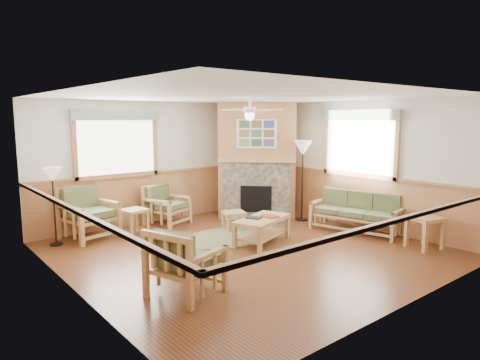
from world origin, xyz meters
TOP-DOWN VIEW (x-y plane):
  - floor at (0.00, 0.00)m, footprint 6.00×6.00m
  - ceiling at (0.00, 0.00)m, footprint 6.00×6.00m
  - wall_back at (0.00, 3.00)m, footprint 6.00×0.02m
  - wall_front at (0.00, -3.00)m, footprint 6.00×0.02m
  - wall_left at (-3.00, 0.00)m, footprint 0.02×6.00m
  - wall_right at (3.00, 0.00)m, footprint 0.02×6.00m
  - wainscot at (0.00, 0.00)m, footprint 6.00×6.00m
  - fireplace at (2.05, 2.05)m, footprint 3.11×3.11m
  - window_back at (-1.10, 2.96)m, footprint 1.90×0.16m
  - window_right at (2.96, -0.20)m, footprint 0.16×1.90m
  - ceiling_fan at (0.30, 0.30)m, footprint 1.59×1.59m
  - sofa at (2.55, -0.46)m, footprint 1.90×1.13m
  - armchair_back_left at (-1.90, 2.55)m, footprint 1.07×1.07m
  - armchair_back_right at (-0.17, 2.55)m, footprint 1.01×1.01m
  - armchair_left at (-1.87, -0.95)m, footprint 1.03×1.03m
  - coffee_table at (0.50, 0.16)m, footprint 1.35×0.98m
  - end_table_chairs at (-1.10, 2.26)m, footprint 0.53×0.52m
  - end_table_sofa at (2.55, -1.94)m, footprint 0.63×0.62m
  - footstool at (0.73, 1.30)m, footprint 0.56×0.56m
  - braided_rug at (0.24, 0.88)m, footprint 2.56×2.56m
  - floor_lamp_left at (-2.55, 2.49)m, footprint 0.39×0.39m
  - floor_lamp_right at (2.43, 0.94)m, footprint 0.51×0.51m
  - book_red at (0.65, 0.11)m, footprint 0.23×0.31m
  - book_dark at (0.35, 0.23)m, footprint 0.29×0.33m

SIDE VIEW (x-z plane):
  - floor at x=0.00m, z-range -0.01..0.00m
  - braided_rug at x=0.24m, z-range 0.00..0.01m
  - footstool at x=0.73m, z-range 0.00..0.38m
  - coffee_table at x=0.50m, z-range 0.00..0.49m
  - end_table_chairs at x=-1.10m, z-range 0.00..0.52m
  - end_table_sofa at x=2.55m, z-range 0.00..0.59m
  - sofa at x=2.55m, z-range 0.00..0.82m
  - armchair_back_right at x=-0.17m, z-range 0.00..0.87m
  - armchair_left at x=-1.87m, z-range 0.00..0.91m
  - armchair_back_left at x=-1.90m, z-range 0.00..1.01m
  - book_dark at x=0.35m, z-range 0.50..0.52m
  - book_red at x=0.65m, z-range 0.50..0.53m
  - wainscot at x=0.00m, z-range 0.00..1.10m
  - floor_lamp_left at x=-2.55m, z-range 0.00..1.46m
  - floor_lamp_right at x=2.43m, z-range 0.00..1.85m
  - wall_back at x=0.00m, z-range 0.00..2.70m
  - wall_front at x=0.00m, z-range 0.00..2.70m
  - wall_left at x=-3.00m, z-range 0.00..2.70m
  - wall_right at x=3.00m, z-range 0.00..2.70m
  - fireplace at x=2.05m, z-range 0.00..2.70m
  - window_back at x=-1.10m, z-range 1.78..3.28m
  - window_right at x=2.96m, z-range 1.78..3.28m
  - ceiling_fan at x=0.30m, z-range 2.48..2.84m
  - ceiling at x=0.00m, z-range 2.70..2.71m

